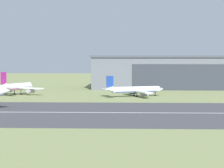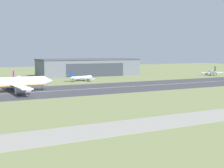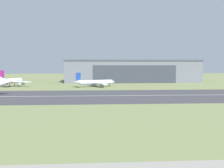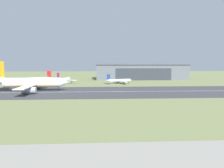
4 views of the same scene
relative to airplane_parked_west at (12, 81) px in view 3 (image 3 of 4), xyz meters
The scene contains 6 objects.
ground_plane 120.95m from the airplane_parked_west, 65.43° to the right, with size 678.70×678.70×0.00m, color #7A8451.
runway_strip 72.28m from the airplane_parked_west, 45.87° to the right, with size 438.70×48.64×0.06m, color #3D3D42.
runway_centreline 72.28m from the airplane_parked_west, 45.87° to the right, with size 394.83×0.70×0.01m, color silver.
hangar_building 78.42m from the airplane_parked_west, 29.61° to the left, with size 86.87×30.22×14.63m.
airplane_parked_west is the anchor object (origin of this frame).
airplane_parked_far_east 43.68m from the airplane_parked_west, ahead, with size 22.43×20.40×7.42m.
Camera 3 is at (-11.28, 2.91, 11.51)m, focal length 50.00 mm.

